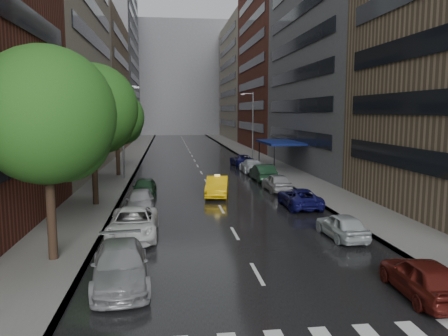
{
  "coord_description": "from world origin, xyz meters",
  "views": [
    {
      "loc": [
        -3.52,
        -12.76,
        6.56
      ],
      "look_at": [
        0.0,
        14.6,
        3.0
      ],
      "focal_mm": 35.0,
      "sensor_mm": 36.0,
      "label": 1
    }
  ],
  "objects": [
    {
      "name": "parked_cars_left",
      "position": [
        -5.4,
        11.45,
        0.75
      ],
      "size": [
        2.6,
        22.24,
        1.5
      ],
      "color": "gray",
      "rests_on": "ground"
    },
    {
      "name": "awning",
      "position": [
        8.98,
        35.0,
        3.13
      ],
      "size": [
        4.0,
        8.0,
        3.12
      ],
      "color": "navy",
      "rests_on": "sidewalk_right"
    },
    {
      "name": "buildings_right",
      "position": [
        15.0,
        56.7,
        15.03
      ],
      "size": [
        8.05,
        109.1,
        36.0
      ],
      "color": "#937A5B",
      "rests_on": "ground"
    },
    {
      "name": "parked_cars_right",
      "position": [
        5.4,
        23.26,
        0.72
      ],
      "size": [
        2.61,
        43.03,
        1.59
      ],
      "color": "#571711",
      "rests_on": "ground"
    },
    {
      "name": "tree_near",
      "position": [
        -8.6,
        6.56,
        6.41
      ],
      "size": [
        5.87,
        5.87,
        9.36
      ],
      "color": "#382619",
      "rests_on": "ground"
    },
    {
      "name": "sidewalk_right",
      "position": [
        9.0,
        50.0,
        0.07
      ],
      "size": [
        4.0,
        140.0,
        0.15
      ],
      "primitive_type": "cube",
      "color": "gray",
      "rests_on": "ground"
    },
    {
      "name": "sidewalk_left",
      "position": [
        -9.0,
        50.0,
        0.07
      ],
      "size": [
        4.0,
        140.0,
        0.15
      ],
      "primitive_type": "cube",
      "color": "gray",
      "rests_on": "ground"
    },
    {
      "name": "tree_far",
      "position": [
        -8.6,
        32.32,
        6.0
      ],
      "size": [
        5.5,
        5.5,
        8.77
      ],
      "color": "#382619",
      "rests_on": "ground"
    },
    {
      "name": "buildings_left",
      "position": [
        -15.0,
        58.79,
        15.99
      ],
      "size": [
        8.0,
        108.0,
        38.0
      ],
      "color": "maroon",
      "rests_on": "ground"
    },
    {
      "name": "street_lamp_right",
      "position": [
        7.72,
        45.0,
        4.89
      ],
      "size": [
        1.74,
        0.22,
        9.0
      ],
      "color": "gray",
      "rests_on": "sidewalk_right"
    },
    {
      "name": "tree_mid",
      "position": [
        -8.6,
        18.11,
        6.76
      ],
      "size": [
        6.19,
        6.19,
        9.87
      ],
      "color": "#382619",
      "rests_on": "ground"
    },
    {
      "name": "building_far",
      "position": [
        0.0,
        118.0,
        16.0
      ],
      "size": [
        40.0,
        14.0,
        32.0
      ],
      "primitive_type": "cube",
      "color": "slate",
      "rests_on": "ground"
    },
    {
      "name": "street_lamp_left",
      "position": [
        -7.72,
        30.0,
        4.89
      ],
      "size": [
        1.74,
        0.22,
        9.0
      ],
      "color": "gray",
      "rests_on": "sidewalk_left"
    },
    {
      "name": "ground",
      "position": [
        0.0,
        0.0,
        0.0
      ],
      "size": [
        220.0,
        220.0,
        0.0
      ],
      "primitive_type": "plane",
      "color": "gray",
      "rests_on": "ground"
    },
    {
      "name": "road",
      "position": [
        0.0,
        50.0,
        0.01
      ],
      "size": [
        14.0,
        140.0,
        0.01
      ],
      "primitive_type": "cube",
      "color": "black",
      "rests_on": "ground"
    },
    {
      "name": "taxi",
      "position": [
        0.24,
        20.66,
        0.78
      ],
      "size": [
        2.4,
        4.91,
        1.55
      ],
      "primitive_type": "imported",
      "rotation": [
        0.0,
        0.0,
        -0.17
      ],
      "color": "yellow",
      "rests_on": "ground"
    }
  ]
}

